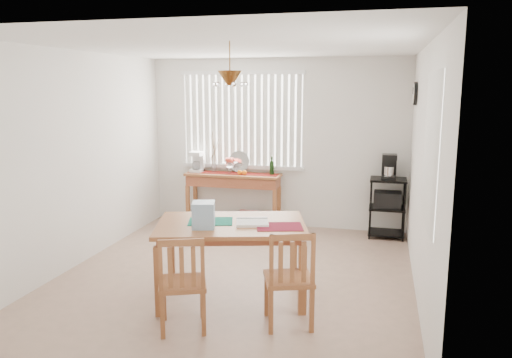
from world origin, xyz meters
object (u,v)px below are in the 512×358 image
(dining_table, at_px, (231,232))
(chair_right, at_px, (289,279))
(wire_cart, at_px, (387,202))
(cart_items, at_px, (389,167))
(chair_left, at_px, (182,284))
(sideboard, at_px, (234,187))

(dining_table, xyz_separation_m, chair_right, (0.69, -0.48, -0.26))
(chair_right, bearing_deg, wire_cart, 74.07)
(cart_items, relative_size, chair_left, 0.40)
(cart_items, distance_m, chair_right, 3.26)
(wire_cart, relative_size, chair_left, 0.96)
(wire_cart, xyz_separation_m, chair_right, (-0.88, -3.08, -0.07))
(wire_cart, bearing_deg, dining_table, -121.23)
(chair_left, bearing_deg, wire_cart, 62.17)
(chair_left, bearing_deg, dining_table, 74.77)
(wire_cart, height_order, chair_right, chair_right)
(cart_items, xyz_separation_m, chair_right, (-0.88, -3.08, -0.58))
(sideboard, relative_size, chair_left, 1.66)
(cart_items, height_order, dining_table, cart_items)
(chair_right, bearing_deg, dining_table, 145.12)
(wire_cart, distance_m, cart_items, 0.51)
(chair_left, bearing_deg, sideboard, 99.04)
(wire_cart, height_order, chair_left, chair_left)
(sideboard, relative_size, cart_items, 4.17)
(sideboard, relative_size, wire_cart, 1.72)
(dining_table, xyz_separation_m, chair_left, (-0.22, -0.79, -0.27))
(dining_table, height_order, chair_left, chair_left)
(wire_cart, bearing_deg, chair_left, -117.83)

